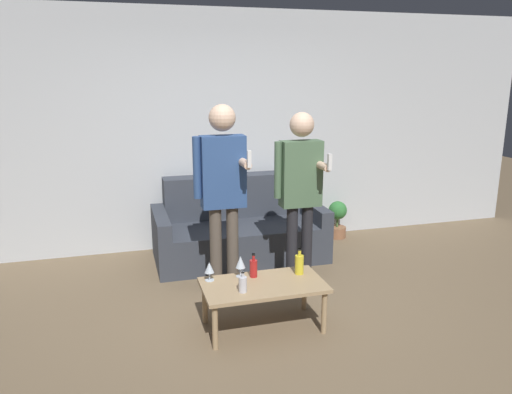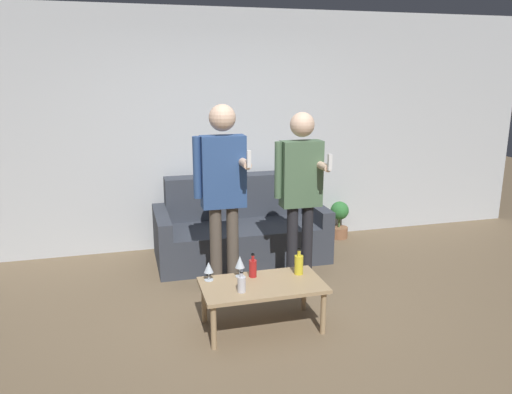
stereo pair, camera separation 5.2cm
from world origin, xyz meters
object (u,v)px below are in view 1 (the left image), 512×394
Objects in this scene: coffee_table at (263,288)px; person_standing_right at (300,185)px; couch at (238,230)px; bottle_orange at (299,264)px; person_standing_left at (223,184)px.

person_standing_right is (0.55, 0.67, 0.66)m from coffee_table.
couch reaches higher than coffee_table.
couch is 1.10× the size of person_standing_right.
person_standing_left reaches higher than bottle_orange.
person_standing_right reaches higher than coffee_table.
couch is 1.89× the size of coffee_table.
bottle_orange is at bearing -110.41° from person_standing_right.
couch reaches higher than bottle_orange.
bottle_orange is at bearing -84.45° from couch.
person_standing_left is at bearing 178.59° from person_standing_right.
person_standing_left is (-0.37, -0.94, 0.75)m from couch.
couch is 1.54m from bottle_orange.
couch is 8.35× the size of bottle_orange.
couch is at bearing 110.31° from person_standing_right.
coffee_table is at bearing -96.83° from couch.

